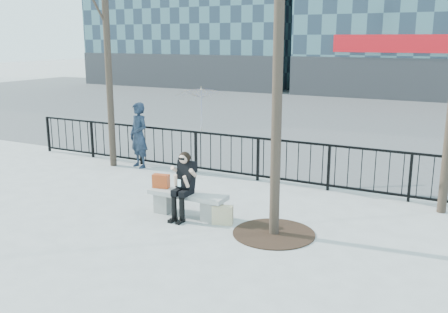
% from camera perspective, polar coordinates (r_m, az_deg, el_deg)
% --- Properties ---
extents(ground, '(120.00, 120.00, 0.00)m').
position_cam_1_polar(ground, '(10.14, -4.14, -6.75)').
color(ground, gray).
rests_on(ground, ground).
extents(street_surface, '(60.00, 23.00, 0.01)m').
position_cam_1_polar(street_surface, '(23.87, 15.22, 4.50)').
color(street_surface, '#474747').
rests_on(street_surface, ground).
extents(railing, '(14.00, 0.06, 1.10)m').
position_cam_1_polar(railing, '(12.52, 3.06, -0.18)').
color(railing, black).
rests_on(railing, ground).
extents(tree_grate, '(1.50, 1.50, 0.02)m').
position_cam_1_polar(tree_grate, '(9.25, 5.71, -8.73)').
color(tree_grate, black).
rests_on(tree_grate, ground).
extents(bench_main, '(1.65, 0.46, 0.49)m').
position_cam_1_polar(bench_main, '(10.04, -4.16, -5.13)').
color(bench_main, slate).
rests_on(bench_main, ground).
extents(seated_woman, '(0.50, 0.64, 1.34)m').
position_cam_1_polar(seated_woman, '(9.80, -4.69, -3.34)').
color(seated_woman, black).
rests_on(seated_woman, ground).
extents(handbag, '(0.36, 0.22, 0.28)m').
position_cam_1_polar(handbag, '(10.30, -7.21, -2.81)').
color(handbag, '#B73E16').
rests_on(handbag, bench_main).
extents(shopping_bag, '(0.42, 0.25, 0.37)m').
position_cam_1_polar(shopping_bag, '(9.59, -0.17, -6.70)').
color(shopping_bag, beige).
rests_on(shopping_bag, ground).
extents(standing_man, '(0.76, 0.62, 1.80)m').
position_cam_1_polar(standing_man, '(13.84, -9.72, 2.41)').
color(standing_man, black).
rests_on(standing_man, ground).
extents(vendor_umbrella, '(2.54, 2.56, 1.77)m').
position_cam_1_polar(vendor_umbrella, '(18.56, -2.62, 5.29)').
color(vendor_umbrella, yellow).
rests_on(vendor_umbrella, ground).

